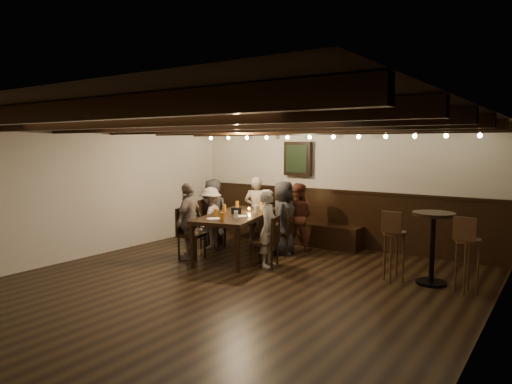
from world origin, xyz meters
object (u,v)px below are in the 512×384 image
Objects in this scene: chair_right_near at (282,239)px; person_right_far at (269,228)px; person_bench_left at (213,211)px; person_left_near at (211,218)px; person_right_near at (283,218)px; chair_left_far at (191,243)px; chair_right_far at (267,251)px; person_bench_right at (297,216)px; bar_stool_right at (467,265)px; person_bench_centre at (256,211)px; high_top_table at (433,237)px; dining_table at (237,217)px; chair_left_near at (212,233)px; person_left_far at (189,221)px; bar_stool_left at (394,255)px.

chair_right_near is 0.97m from person_right_far.
person_left_near is at bearing 108.43° from person_bench_left.
person_bench_left is 0.98× the size of person_right_near.
chair_left_far is at bearing 121.48° from person_right_near.
chair_right_far is 0.62× the size of person_right_near.
chair_left_far is 1.70m from chair_right_near.
person_bench_right is at bearing -7.68° from chair_right_far.
person_bench_right reaches higher than bar_stool_right.
person_bench_centre is 1.32× the size of high_top_table.
chair_left_far is at bearing -166.95° from high_top_table.
person_right_near is (1.71, -0.00, 0.02)m from person_bench_left.
dining_table is 2.46× the size of chair_left_far.
person_bench_centre reaches higher than chair_left_far.
chair_left_near is 0.69× the size of person_bench_centre.
person_bench_left reaches higher than bar_stool_right.
high_top_table is at bearing -10.21° from dining_table.
chair_left_near is at bearing 111.75° from person_bench_left.
person_right_near is (1.42, 0.38, 0.39)m from chair_left_near.
person_right_far is at bearing 90.00° from chair_left_far.
person_bench_centre is 1.68m from person_left_far.
person_right_far reaches higher than chair_right_near.
person_bench_left is 1.71m from person_right_near.
person_right_near reaches higher than chair_right_near.
bar_stool_left is (3.71, -0.15, -0.21)m from person_left_near.
chair_left_near is 1.44m from chair_right_near.
person_right_far is (0.21, -1.34, -0.00)m from person_bench_right.
person_left_far reaches higher than person_right_near.
high_top_table is (3.37, 0.29, -0.02)m from dining_table.
person_bench_left is 1.03× the size of person_right_far.
person_left_near is 0.88× the size of person_left_far.
high_top_table is (2.76, -0.34, 0.01)m from person_right_near.
bar_stool_right is (4.68, -0.11, 0.10)m from chair_left_near.
person_bench_right is (1.74, 0.47, -0.02)m from person_bench_left.
person_bench_centre is at bearing 128.66° from person_left_near.
person_bench_left reaches higher than bar_stool_left.
person_bench_right is (0.63, 1.10, -0.07)m from dining_table.
bar_stool_right reaches higher than chair_right_near.
chair_right_far is 0.62× the size of person_left_far.
bar_stool_right is at bearing 73.59° from person_left_near.
chair_right_near is at bearing 90.00° from person_left_near.
person_right_near is at bearing -179.21° from bar_stool_right.
person_left_far is at bearing -1.88° from chair_left_near.
dining_table is at bearing 57.92° from chair_right_far.
chair_right_near is 0.75× the size of person_left_near.
person_left_far is 1.75m from person_right_near.
chair_left_far is 0.69× the size of person_bench_left.
person_bench_right is 0.95× the size of person_left_far.
bar_stool_left is at bearing 86.49° from person_left_far.
person_right_near is at bearing 121.48° from chair_left_far.
person_bench_left is at bearing -176.29° from bar_stool_right.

